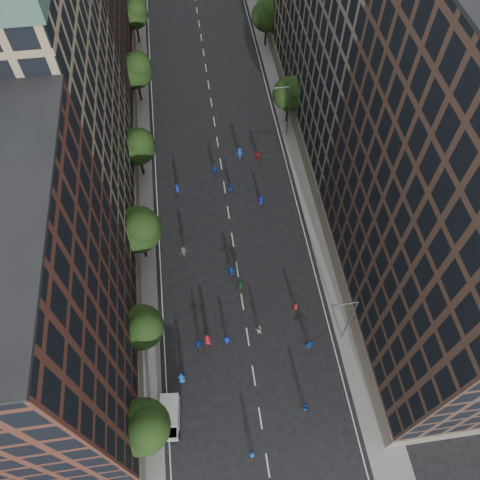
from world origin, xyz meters
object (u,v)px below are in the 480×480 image
at_px(streetlamp_near, 348,319).
at_px(streetlamp_far, 288,109).
at_px(skater_2, 304,407).
at_px(skater_1, 252,455).
at_px(cargo_van, 170,416).
at_px(skater_0, 182,378).

relative_size(streetlamp_near, streetlamp_far, 1.00).
bearing_deg(skater_2, streetlamp_far, -113.07).
distance_m(streetlamp_near, streetlamp_far, 33.00).
bearing_deg(skater_2, skater_1, 16.96).
xyz_separation_m(streetlamp_far, cargo_van, (-19.55, -39.34, -3.97)).
relative_size(streetlamp_far, skater_0, 4.70).
relative_size(streetlamp_far, cargo_van, 2.05).
relative_size(streetlamp_near, skater_1, 5.17).
height_order(streetlamp_near, cargo_van, streetlamp_near).
bearing_deg(skater_1, streetlamp_near, -126.94).
bearing_deg(cargo_van, streetlamp_near, 23.35).
distance_m(skater_0, skater_1, 10.60).
bearing_deg(streetlamp_far, skater_0, -117.03).
bearing_deg(skater_1, cargo_van, -20.92).
bearing_deg(skater_0, streetlamp_far, -119.35).
xyz_separation_m(streetlamp_near, cargo_van, (-19.55, -6.34, -3.97)).
height_order(streetlamp_far, skater_0, streetlamp_far).
bearing_deg(skater_2, streetlamp_near, -143.39).
distance_m(streetlamp_far, cargo_van, 44.11).
xyz_separation_m(streetlamp_near, skater_2, (-5.76, -7.25, -4.28)).
relative_size(streetlamp_far, skater_1, 5.17).
bearing_deg(skater_1, streetlamp_far, -94.96).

